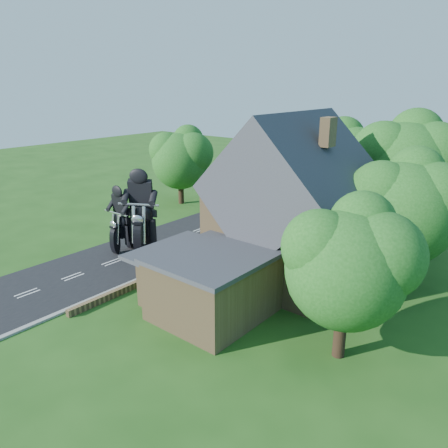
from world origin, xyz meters
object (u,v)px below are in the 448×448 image
Objects in this scene: garden_wall at (207,254)px; annex at (212,283)px; motorcycle_follow at (123,242)px; motorcycle_lead at (144,240)px; house at (292,210)px.

annex reaches higher than garden_wall.
annex is 4.43× the size of motorcycle_follow.
garden_wall is at bearing -179.15° from motorcycle_lead.
annex is 3.53× the size of motorcycle_lead.
garden_wall is 4.71m from motorcycle_lead.
motorcycle_lead is at bearing -161.97° from house.
garden_wall is 3.12× the size of annex.
house is 1.45× the size of annex.
annex is 11.34m from motorcycle_follow.
garden_wall is 11.02× the size of motorcycle_lead.
motorcycle_follow is at bearing -149.86° from garden_wall.
annex is at bearing 164.33° from motorcycle_follow.
house reaches higher than garden_wall.
motorcycle_lead is (-9.60, 3.47, -0.84)m from annex.
motorcycle_lead is 1.60m from motorcycle_follow.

